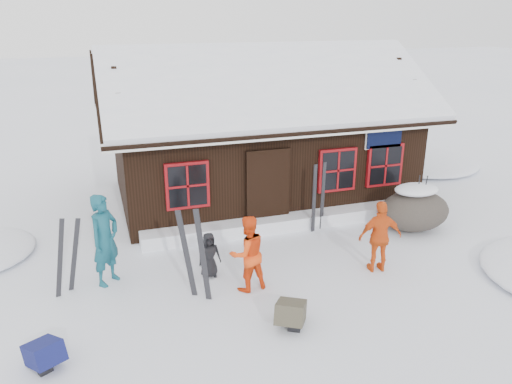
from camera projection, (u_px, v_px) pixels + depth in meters
ground at (265, 278)px, 10.29m from camera, size 120.00×120.00×0.00m
mountain_hut at (258, 142)px, 14.65m from camera, size 8.90×6.09×4.42m
snow_drift at (292, 221)px, 12.68m from camera, size 7.60×0.60×0.35m
snow_mounds at (303, 232)px, 12.44m from camera, size 20.60×13.20×0.48m
skier_teal at (105, 240)px, 9.83m from camera, size 0.80×0.81×1.89m
skier_orange_left at (248, 253)px, 9.65m from camera, size 0.84×0.70×1.55m
skier_orange_right at (380, 237)px, 10.36m from camera, size 0.97×0.53×1.56m
skier_crouched at (209, 255)px, 10.22m from camera, size 0.50×0.35×0.97m
boulder at (414, 209)px, 12.46m from camera, size 1.81×1.36×1.06m
ski_pair_left at (67, 257)px, 9.56m from camera, size 0.63×0.24×1.58m
ski_pair_mid at (195, 256)px, 9.33m from camera, size 0.58×0.31×1.86m
ski_pair_right at (318, 198)px, 12.32m from camera, size 0.40×0.16×1.79m
ski_poles at (419, 203)px, 12.47m from camera, size 0.26×0.13×1.45m
backpack_blue at (45, 357)px, 7.68m from camera, size 0.69×0.75×0.33m
backpack_olive at (291, 316)px, 8.69m from camera, size 0.75×0.81×0.35m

